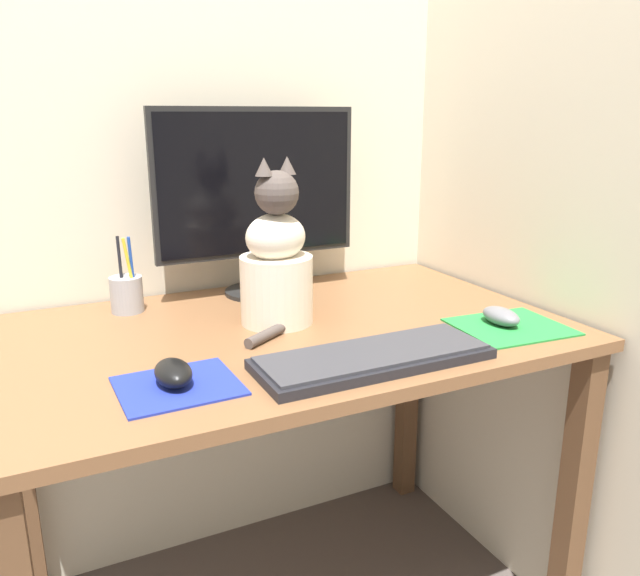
{
  "coord_description": "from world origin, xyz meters",
  "views": [
    {
      "loc": [
        -0.47,
        -1.13,
        1.16
      ],
      "look_at": [
        0.03,
        -0.1,
        0.84
      ],
      "focal_mm": 35.0,
      "sensor_mm": 36.0,
      "label": 1
    }
  ],
  "objects": [
    {
      "name": "computer_mouse_left",
      "position": [
        -0.28,
        -0.19,
        0.76
      ],
      "size": [
        0.06,
        0.1,
        0.04
      ],
      "color": "black",
      "rests_on": "mousepad_left"
    },
    {
      "name": "wall_side_right",
      "position": [
        0.61,
        0.0,
        1.25
      ],
      "size": [
        0.04,
        7.0,
        2.5
      ],
      "rotation": [
        0.0,
        0.0,
        1.57
      ],
      "color": "beige",
      "rests_on": "ground_plane"
    },
    {
      "name": "computer_mouse_right",
      "position": [
        0.41,
        -0.19,
        0.75
      ],
      "size": [
        0.06,
        0.1,
        0.04
      ],
      "color": "slate",
      "rests_on": "mousepad_right"
    },
    {
      "name": "cat",
      "position": [
        -0.0,
        0.04,
        0.86
      ],
      "size": [
        0.2,
        0.23,
        0.35
      ],
      "rotation": [
        0.0,
        0.0,
        0.22
      ],
      "color": "beige",
      "rests_on": "desk"
    },
    {
      "name": "keyboard",
      "position": [
        0.07,
        -0.25,
        0.74
      ],
      "size": [
        0.43,
        0.16,
        0.02
      ],
      "rotation": [
        0.0,
        0.0,
        -0.0
      ],
      "color": "black",
      "rests_on": "desk"
    },
    {
      "name": "desk",
      "position": [
        0.0,
        0.0,
        0.63
      ],
      "size": [
        1.15,
        0.72,
        0.73
      ],
      "color": "brown",
      "rests_on": "ground_plane"
    },
    {
      "name": "wall_back",
      "position": [
        0.0,
        0.39,
        1.25
      ],
      "size": [
        7.0,
        0.04,
        2.5
      ],
      "color": "beige",
      "rests_on": "ground_plane"
    },
    {
      "name": "mousepad_right",
      "position": [
        0.42,
        -0.21,
        0.73
      ],
      "size": [
        0.23,
        0.21,
        0.0
      ],
      "rotation": [
        0.0,
        0.0,
        -0.07
      ],
      "color": "#238438",
      "rests_on": "desk"
    },
    {
      "name": "pen_cup",
      "position": [
        -0.27,
        0.26,
        0.78
      ],
      "size": [
        0.07,
        0.07,
        0.17
      ],
      "color": "#99999E",
      "rests_on": "desk"
    },
    {
      "name": "monitor",
      "position": [
        0.04,
        0.26,
        0.98
      ],
      "size": [
        0.5,
        0.17,
        0.45
      ],
      "color": "black",
      "rests_on": "desk"
    },
    {
      "name": "mousepad_left",
      "position": [
        -0.27,
        -0.19,
        0.73
      ],
      "size": [
        0.19,
        0.17,
        0.0
      ],
      "rotation": [
        0.0,
        0.0,
        0.02
      ],
      "color": "#1E2D9E",
      "rests_on": "desk"
    }
  ]
}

